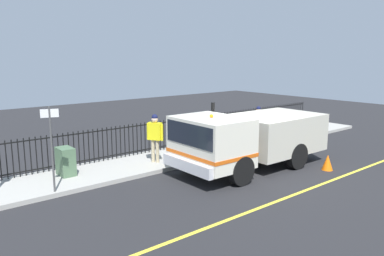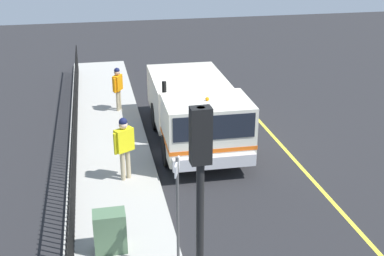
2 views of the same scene
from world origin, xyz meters
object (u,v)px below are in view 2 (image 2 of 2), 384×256
worker_standing (124,142)px  pedestrian_distant (118,84)px  traffic_light_near (200,188)px  traffic_cone (234,109)px  street_sign (178,202)px  work_truck (196,109)px  utility_cabinet (110,231)px

worker_standing → pedestrian_distant: worker_standing is taller
pedestrian_distant → traffic_light_near: traffic_light_near is taller
traffic_cone → street_sign: street_sign is taller
worker_standing → street_sign: bearing=-109.7°
work_truck → pedestrian_distant: size_ratio=3.68×
traffic_light_near → street_sign: traffic_light_near is taller
utility_cabinet → street_sign: bearing=146.2°
traffic_cone → traffic_light_near: bearing=70.8°
utility_cabinet → street_sign: street_sign is taller
pedestrian_distant → street_sign: (-0.57, 9.73, 0.55)m
traffic_cone → utility_cabinet: bearing=56.8°
worker_standing → traffic_light_near: size_ratio=0.43×
street_sign → pedestrian_distant: bearing=-86.7°
traffic_light_near → traffic_cone: traffic_light_near is taller
work_truck → pedestrian_distant: (2.30, -3.38, -0.06)m
utility_cabinet → worker_standing: bearing=-100.3°
traffic_light_near → utility_cabinet: bearing=112.7°
work_truck → traffic_light_near: bearing=79.3°
worker_standing → pedestrian_distant: size_ratio=1.09×
work_truck → street_sign: bearing=75.8°
traffic_cone → worker_standing: bearing=45.2°
traffic_cone → work_truck: bearing=48.8°
worker_standing → utility_cabinet: (0.58, 3.22, -0.64)m
utility_cabinet → work_truck: bearing=-119.3°
worker_standing → utility_cabinet: bearing=-130.3°
traffic_cone → street_sign: size_ratio=0.22×
work_truck → pedestrian_distant: work_truck is taller
work_truck → traffic_light_near: 8.79m
work_truck → traffic_cone: work_truck is taller
work_truck → utility_cabinet: 6.29m
work_truck → utility_cabinet: bearing=61.7°
utility_cabinet → street_sign: 1.95m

